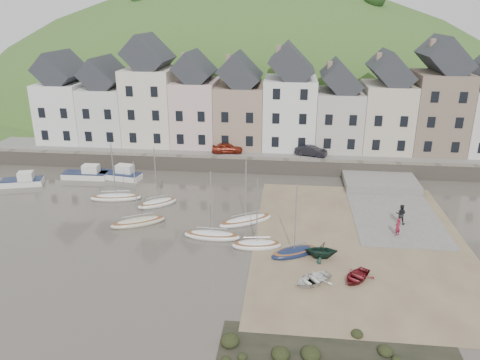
# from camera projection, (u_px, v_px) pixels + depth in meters

# --- Properties ---
(ground) EXTENTS (160.00, 160.00, 0.00)m
(ground) POSITION_uv_depth(u_px,v_px,m) (233.00, 235.00, 41.04)
(ground) COLOR #4B443B
(ground) RESTS_ON ground
(quay_land) EXTENTS (90.00, 30.00, 1.50)m
(quay_land) POSITION_uv_depth(u_px,v_px,m) (259.00, 135.00, 70.64)
(quay_land) COLOR #3D5E25
(quay_land) RESTS_ON ground
(quay_street) EXTENTS (70.00, 7.00, 0.10)m
(quay_street) POSITION_uv_depth(u_px,v_px,m) (252.00, 152.00, 59.63)
(quay_street) COLOR slate
(quay_street) RESTS_ON quay_land
(seawall) EXTENTS (70.00, 1.20, 1.80)m
(seawall) POSITION_uv_depth(u_px,v_px,m) (250.00, 165.00, 56.59)
(seawall) COLOR slate
(seawall) RESTS_ON ground
(beach) EXTENTS (18.00, 26.00, 0.06)m
(beach) POSITION_uv_depth(u_px,v_px,m) (360.00, 241.00, 39.90)
(beach) COLOR brown
(beach) RESTS_ON ground
(slipway) EXTENTS (8.00, 18.00, 0.12)m
(slipway) POSITION_uv_depth(u_px,v_px,m) (390.00, 206.00, 46.94)
(slipway) COLOR slate
(slipway) RESTS_ON ground
(hillside) EXTENTS (134.40, 84.00, 84.00)m
(hillside) POSITION_uv_depth(u_px,v_px,m) (244.00, 184.00, 103.74)
(hillside) COLOR #3D5E25
(hillside) RESTS_ON ground
(townhouse_terrace) EXTENTS (61.05, 8.00, 13.93)m
(townhouse_terrace) POSITION_uv_depth(u_px,v_px,m) (269.00, 102.00, 60.72)
(townhouse_terrace) COLOR white
(townhouse_terrace) RESTS_ON quay_land
(sailboat_0) EXTENTS (5.49, 2.39, 6.32)m
(sailboat_0) POSITION_uv_depth(u_px,v_px,m) (116.00, 197.00, 48.65)
(sailboat_0) COLOR white
(sailboat_0) RESTS_ON ground
(sailboat_1) EXTENTS (4.21, 3.71, 6.32)m
(sailboat_1) POSITION_uv_depth(u_px,v_px,m) (157.00, 203.00, 47.21)
(sailboat_1) COLOR white
(sailboat_1) RESTS_ON ground
(sailboat_2) EXTENTS (5.17, 3.76, 6.32)m
(sailboat_2) POSITION_uv_depth(u_px,v_px,m) (138.00, 222.00, 43.00)
(sailboat_2) COLOR beige
(sailboat_2) RESTS_ON ground
(sailboat_3) EXTENTS (5.04, 1.71, 6.32)m
(sailboat_3) POSITION_uv_depth(u_px,v_px,m) (212.00, 235.00, 40.47)
(sailboat_3) COLOR white
(sailboat_3) RESTS_ON ground
(sailboat_4) EXTENTS (5.37, 4.15, 6.32)m
(sailboat_4) POSITION_uv_depth(u_px,v_px,m) (246.00, 220.00, 43.31)
(sailboat_4) COLOR white
(sailboat_4) RESTS_ON ground
(sailboat_5) EXTENTS (4.29, 3.34, 6.32)m
(sailboat_5) POSITION_uv_depth(u_px,v_px,m) (294.00, 252.00, 37.65)
(sailboat_5) COLOR #131E3D
(sailboat_5) RESTS_ON ground
(sailboat_6) EXTENTS (4.31, 2.04, 6.32)m
(sailboat_6) POSITION_uv_depth(u_px,v_px,m) (257.00, 245.00, 38.85)
(sailboat_6) COLOR white
(sailboat_6) RESTS_ON ground
(motorboat_0) EXTENTS (5.29, 1.84, 1.70)m
(motorboat_0) POSITION_uv_depth(u_px,v_px,m) (87.00, 174.00, 54.61)
(motorboat_0) COLOR white
(motorboat_0) RESTS_ON ground
(motorboat_1) EXTENTS (4.75, 2.88, 1.70)m
(motorboat_1) POSITION_uv_depth(u_px,v_px,m) (23.00, 181.00, 52.42)
(motorboat_1) COLOR white
(motorboat_1) RESTS_ON ground
(motorboat_2) EXTENTS (5.75, 2.64, 1.70)m
(motorboat_2) POSITION_uv_depth(u_px,v_px,m) (120.00, 174.00, 54.52)
(motorboat_2) COLOR white
(motorboat_2) RESTS_ON ground
(rowboat_white) EXTENTS (3.69, 3.53, 0.62)m
(rowboat_white) POSITION_uv_depth(u_px,v_px,m) (312.00, 279.00, 33.65)
(rowboat_white) COLOR white
(rowboat_white) RESTS_ON beach
(rowboat_green) EXTENTS (2.65, 2.31, 1.36)m
(rowboat_green) POSITION_uv_depth(u_px,v_px,m) (321.00, 250.00, 37.00)
(rowboat_green) COLOR #152F24
(rowboat_green) RESTS_ON beach
(rowboat_red) EXTENTS (3.23, 3.43, 0.58)m
(rowboat_red) POSITION_uv_depth(u_px,v_px,m) (356.00, 277.00, 34.05)
(rowboat_red) COLOR maroon
(rowboat_red) RESTS_ON beach
(person_red) EXTENTS (0.71, 0.69, 1.64)m
(person_red) POSITION_uv_depth(u_px,v_px,m) (398.00, 227.00, 40.46)
(person_red) COLOR maroon
(person_red) RESTS_ON slipway
(person_dark) EXTENTS (1.10, 0.98, 1.89)m
(person_dark) POSITION_uv_depth(u_px,v_px,m) (401.00, 214.00, 42.68)
(person_dark) COLOR black
(person_dark) RESTS_ON slipway
(car_left) EXTENTS (4.03, 2.04, 1.32)m
(car_left) POSITION_uv_depth(u_px,v_px,m) (227.00, 148.00, 58.78)
(car_left) COLOR maroon
(car_left) RESTS_ON quay_street
(car_right) EXTENTS (4.16, 2.46, 1.30)m
(car_right) POSITION_uv_depth(u_px,v_px,m) (311.00, 151.00, 57.70)
(car_right) COLOR black
(car_right) RESTS_ON quay_street
(shore_rocks) EXTENTS (14.00, 6.00, 0.75)m
(shore_rocks) POSITION_uv_depth(u_px,v_px,m) (318.00, 358.00, 26.44)
(shore_rocks) COLOR black
(shore_rocks) RESTS_ON ground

